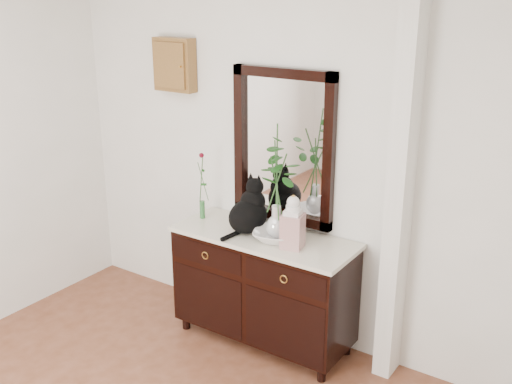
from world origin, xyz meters
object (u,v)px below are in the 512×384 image
Objects in this scene: sideboard at (264,283)px; lotus_bowl at (276,235)px; cat at (248,206)px; ginger_jar at (293,221)px.

sideboard is 4.30× the size of lotus_bowl.
lotus_bowl is at bearing 0.14° from cat.
cat reaches higher than lotus_bowl.
sideboard is 3.39× the size of cat.
lotus_bowl is (0.12, -0.03, 0.41)m from sideboard.
ginger_jar is at bearing -13.76° from sideboard.
lotus_bowl is 0.21m from ginger_jar.
ginger_jar is at bearing -13.14° from lotus_bowl.
cat is 0.30m from lotus_bowl.
cat reaches higher than sideboard.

